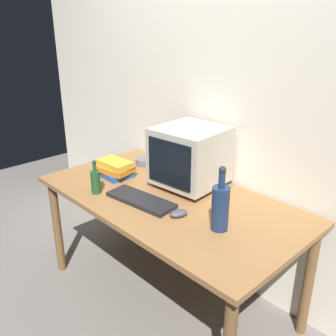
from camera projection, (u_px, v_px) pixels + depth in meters
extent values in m
plane|color=slate|center=(168.00, 296.00, 2.43)|extent=(6.00, 6.00, 0.00)
cube|color=silver|center=(224.00, 96.00, 2.27)|extent=(4.00, 0.08, 2.50)
cube|color=olive|center=(168.00, 199.00, 2.17)|extent=(1.61, 0.83, 0.03)
cylinder|color=brown|center=(57.00, 227.00, 2.57)|extent=(0.06, 0.06, 0.70)
cylinder|color=brown|center=(137.00, 196.00, 3.03)|extent=(0.06, 0.06, 0.70)
cylinder|color=brown|center=(308.00, 282.00, 2.03)|extent=(0.06, 0.06, 0.70)
cube|color=#B2AD9E|center=(190.00, 183.00, 2.31)|extent=(0.30, 0.26, 0.03)
cube|color=#B2AD9E|center=(190.00, 155.00, 2.24)|extent=(0.41, 0.41, 0.34)
cube|color=black|center=(169.00, 164.00, 2.10)|extent=(0.31, 0.03, 0.27)
cube|color=black|center=(141.00, 200.00, 2.10)|extent=(0.43, 0.20, 0.02)
ellipsoid|color=#3F3F47|center=(179.00, 213.00, 1.94)|extent=(0.09, 0.12, 0.04)
cylinder|color=navy|center=(220.00, 209.00, 1.79)|extent=(0.09, 0.09, 0.22)
cylinder|color=navy|center=(222.00, 180.00, 1.73)|extent=(0.03, 0.03, 0.08)
sphere|color=#262626|center=(223.00, 170.00, 1.71)|extent=(0.04, 0.04, 0.04)
cylinder|color=#1E4C23|center=(96.00, 182.00, 2.18)|extent=(0.06, 0.06, 0.14)
cylinder|color=#1E4C23|center=(94.00, 167.00, 2.15)|extent=(0.02, 0.02, 0.05)
sphere|color=#262626|center=(94.00, 162.00, 2.14)|extent=(0.02, 0.02, 0.02)
cube|color=#28569E|center=(115.00, 173.00, 2.44)|extent=(0.22, 0.17, 0.04)
cube|color=orange|center=(115.00, 168.00, 2.42)|extent=(0.26, 0.20, 0.04)
cube|color=gold|center=(115.00, 164.00, 2.41)|extent=(0.24, 0.15, 0.04)
cylinder|color=#595B66|center=(144.00, 162.00, 2.64)|extent=(0.12, 0.12, 0.04)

